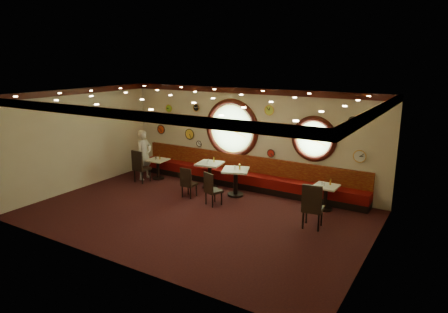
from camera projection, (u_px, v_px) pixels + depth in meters
floor at (195, 214)px, 10.81m from camera, size 9.00×6.00×0.00m
ceiling at (193, 95)px, 10.03m from camera, size 9.00×6.00×0.02m
wall_back at (248, 138)px, 12.91m from camera, size 9.00×0.02×3.20m
wall_front at (107, 188)px, 7.93m from camera, size 9.00×0.02×3.20m
wall_left at (79, 139)px, 12.69m from camera, size 0.02×6.00×3.20m
wall_right at (374, 185)px, 8.15m from camera, size 0.02×6.00×3.20m
molding_back at (248, 91)px, 12.50m from camera, size 9.00×0.10×0.18m
molding_front at (103, 112)px, 7.61m from camera, size 9.00×0.10×0.18m
molding_left at (76, 91)px, 12.30m from camera, size 0.10×6.00×0.18m
molding_right at (378, 111)px, 7.81m from camera, size 0.10×6.00×0.18m
banquette_base at (243, 184)px, 13.04m from camera, size 8.00×0.55×0.20m
banquette_seat at (243, 177)px, 12.98m from camera, size 8.00×0.55×0.30m
banquette_back at (247, 164)px, 13.06m from camera, size 8.00×0.10×0.55m
porthole_left_glass at (232, 129)px, 13.15m from camera, size 1.66×0.02×1.66m
porthole_left_frame at (232, 129)px, 13.13m from camera, size 1.98×0.18×1.98m
porthole_left_ring at (231, 129)px, 13.11m from camera, size 1.61×0.03×1.61m
porthole_right_glass at (314, 139)px, 11.75m from camera, size 1.10×0.02×1.10m
porthole_right_frame at (314, 139)px, 11.73m from camera, size 1.38×0.18×1.38m
porthole_right_ring at (313, 139)px, 11.71m from camera, size 1.09×0.03×1.09m
wall_clock_0 at (190, 134)px, 14.06m from camera, size 0.36×0.03×0.36m
wall_clock_1 at (269, 110)px, 12.27m from camera, size 0.30×0.03×0.30m
wall_clock_2 at (196, 108)px, 13.68m from camera, size 0.24×0.03×0.24m
wall_clock_3 at (353, 122)px, 11.02m from camera, size 0.28×0.03×0.28m
wall_clock_4 at (271, 153)px, 12.54m from camera, size 0.24×0.03×0.24m
wall_clock_5 at (360, 156)px, 11.12m from camera, size 0.34×0.03×0.34m
wall_clock_6 at (287, 131)px, 12.11m from camera, size 0.22×0.03×0.22m
wall_clock_7 at (199, 144)px, 13.93m from camera, size 0.20×0.03×0.20m
wall_clock_8 at (161, 129)px, 14.70m from camera, size 0.32×0.03×0.32m
wall_clock_9 at (169, 108)px, 14.31m from camera, size 0.26×0.03×0.26m
table_a at (158, 167)px, 13.87m from camera, size 0.68×0.68×0.70m
table_b at (210, 172)px, 12.88m from camera, size 0.88×0.88×0.84m
table_c at (236, 179)px, 12.13m from camera, size 0.99×0.99×0.85m
table_d at (326, 195)px, 11.03m from camera, size 0.66×0.66×0.71m
chair_a at (140, 164)px, 13.40m from camera, size 0.49×0.49×0.69m
chair_b at (187, 181)px, 11.98m from camera, size 0.40×0.40×0.58m
chair_c at (211, 187)px, 11.33m from camera, size 0.53×0.53×0.61m
chair_d at (312, 204)px, 9.74m from camera, size 0.54×0.54×0.72m
condiment_a_salt at (156, 158)px, 13.82m from camera, size 0.03×0.03×0.10m
condiment_b_salt at (208, 160)px, 12.94m from camera, size 0.03×0.03×0.10m
condiment_c_salt at (235, 167)px, 12.07m from camera, size 0.04×0.04×0.11m
condiment_d_salt at (322, 183)px, 11.01m from camera, size 0.03×0.03×0.09m
condiment_a_pepper at (156, 158)px, 13.74m from camera, size 0.04×0.04×0.11m
condiment_b_pepper at (207, 162)px, 12.73m from camera, size 0.03×0.03×0.09m
condiment_c_pepper at (235, 168)px, 12.05m from camera, size 0.03×0.03×0.10m
condiment_d_pepper at (324, 184)px, 10.92m from camera, size 0.03×0.03×0.09m
condiment_a_bottle at (160, 157)px, 13.82m from camera, size 0.05×0.05×0.14m
condiment_b_bottle at (214, 160)px, 12.88m from camera, size 0.05×0.05×0.16m
condiment_c_bottle at (240, 167)px, 12.00m from camera, size 0.05×0.05×0.17m
condiment_d_bottle at (330, 182)px, 11.01m from camera, size 0.05×0.05×0.17m
waiter at (144, 155)px, 13.77m from camera, size 0.44×0.65×1.72m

